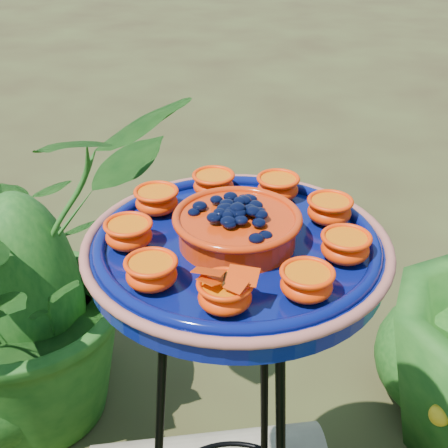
{
  "coord_description": "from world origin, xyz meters",
  "views": [
    {
      "loc": [
        0.28,
        -0.7,
        1.35
      ],
      "look_at": [
        0.11,
        0.06,
        0.9
      ],
      "focal_mm": 50.0,
      "sensor_mm": 36.0,
      "label": 1
    }
  ],
  "objects": [
    {
      "name": "feeder_dish",
      "position": [
        0.13,
        0.04,
        0.88
      ],
      "size": [
        0.52,
        0.52,
        0.1
      ],
      "rotation": [
        0.0,
        0.0,
        -0.25
      ],
      "color": "#070F53",
      "rests_on": "tripod_stand"
    },
    {
      "name": "shrub_back_left",
      "position": [
        -0.5,
        0.48,
        0.45
      ],
      "size": [
        1.0,
        1.05,
        0.9
      ],
      "primitive_type": "imported",
      "rotation": [
        0.0,
        0.0,
        1.07
      ],
      "color": "#144612",
      "rests_on": "ground"
    },
    {
      "name": "tripod_stand",
      "position": [
        0.13,
        0.04,
        0.51
      ],
      "size": [
        0.37,
        0.37,
        0.84
      ],
      "rotation": [
        0.0,
        0.0,
        -0.25
      ],
      "color": "black",
      "rests_on": "ground"
    }
  ]
}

